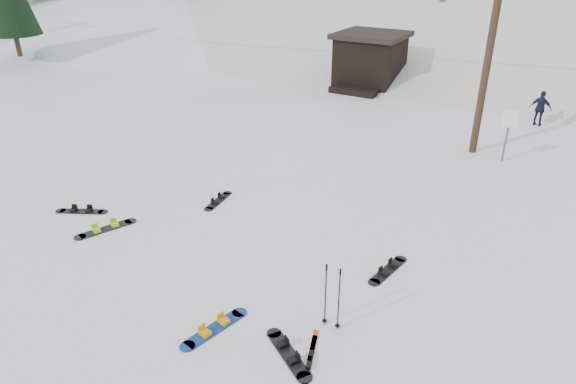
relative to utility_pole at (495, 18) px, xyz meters
The scene contains 15 objects.
ski_slope 44.31m from the utility_pole, 92.79° to the left, with size 60.00×75.00×45.00m, color silver.
ridge_left 53.35m from the utility_pole, 138.18° to the left, with size 34.00×85.00×38.00m, color white.
treeline_left 44.65m from the utility_pole, 144.16° to the left, with size 20.00×64.00×10.00m, color black, non-canonical shape.
utility_pole is the anchor object (origin of this frame).
trail_sign 3.60m from the utility_pole, 21.04° to the right, with size 0.50×0.09×1.85m.
lift_hut 10.40m from the utility_pole, 135.24° to the left, with size 3.40×4.10×2.75m.
hero_snowboard 13.46m from the utility_pole, 100.02° to the right, with size 0.59×1.61×0.11m.
hero_skis 13.11m from the utility_pole, 90.72° to the right, with size 0.66×1.65×0.09m.
ski_poles 11.85m from the utility_pole, 91.32° to the right, with size 0.39×0.10×1.42m.
board_scatter_a 14.26m from the utility_pole, 129.17° to the right, with size 1.38×0.85×0.11m.
board_scatter_b 10.76m from the utility_pole, 125.05° to the right, with size 0.43×1.39×0.10m.
board_scatter_c 13.75m from the utility_pole, 123.47° to the right, with size 0.82×1.59×0.12m.
board_scatter_d 13.16m from the utility_pole, 92.71° to the right, with size 1.36×0.98×0.11m.
board_scatter_f 9.93m from the utility_pole, 89.70° to the right, with size 0.48×1.50×0.11m.
skier_navy 6.16m from the utility_pole, 69.63° to the left, with size 0.85×0.36×1.46m, color #171536.
Camera 1 is at (5.10, -4.54, 6.93)m, focal length 32.00 mm.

